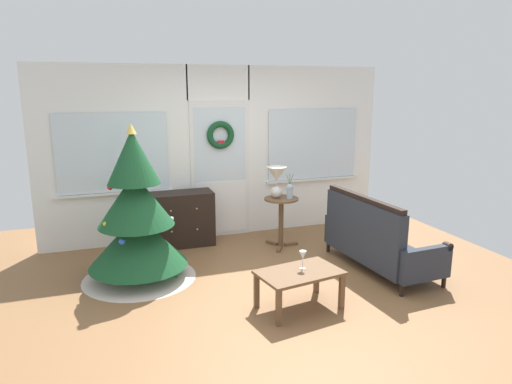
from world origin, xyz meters
The scene contains 11 objects.
ground_plane centered at (0.00, 0.00, 0.00)m, with size 6.76×6.76×0.00m, color brown.
back_wall_with_door centered at (0.00, 2.08, 1.28)m, with size 5.20×0.19×2.55m.
christmas_tree centered at (-1.35, 0.77, 0.70)m, with size 1.34×1.34×1.85m.
dresser_cabinet centered at (-0.65, 1.79, 0.39)m, with size 0.90×0.45×0.78m.
settee_sofa centered at (1.45, 0.09, 0.38)m, with size 0.81×1.68×0.96m.
side_table centered at (0.67, 1.24, 0.51)m, with size 0.50×0.48×0.72m.
table_lamp centered at (0.61, 1.28, 1.00)m, with size 0.28×0.28×0.44m.
flower_vase centered at (0.77, 1.18, 0.83)m, with size 0.11×0.10×0.35m.
coffee_table centered at (0.14, -0.56, 0.34)m, with size 0.91×0.65×0.40m.
wine_glass centered at (0.19, -0.51, 0.54)m, with size 0.08×0.08×0.20m.
gift_box centered at (-1.02, 0.62, 0.08)m, with size 0.16×0.15×0.16m, color #266633.
Camera 1 is at (-1.73, -4.59, 2.24)m, focal length 32.43 mm.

